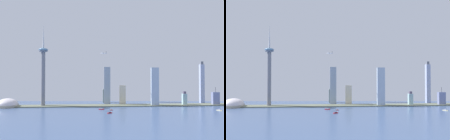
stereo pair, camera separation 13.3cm
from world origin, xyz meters
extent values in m
plane|color=#3F557E|center=(0.00, 0.00, 0.00)|extent=(6000.00, 6000.00, 0.00)
cube|color=#606753|center=(0.00, 410.04, 1.55)|extent=(840.79, 59.10, 3.10)
cylinder|color=slate|center=(-291.24, 415.72, 100.40)|extent=(14.35, 14.35, 200.80)
ellipsoid|color=#5B80A2|center=(-291.24, 415.72, 200.80)|extent=(32.72, 32.72, 14.23)
torus|color=slate|center=(-291.24, 415.72, 195.82)|extent=(30.66, 30.66, 2.85)
cone|color=silver|center=(-291.24, 415.72, 250.99)|extent=(7.18, 7.18, 86.16)
cylinder|color=#A39D87|center=(-408.88, 402.23, 4.12)|extent=(75.41, 75.41, 8.24)
ellipsoid|color=silver|center=(-408.88, 402.23, 8.24)|extent=(71.64, 71.64, 43.62)
cube|color=#92A2B5|center=(-61.25, 452.63, 70.64)|extent=(23.58, 15.28, 141.28)
cube|color=#A1ABCD|center=(318.80, 473.98, 76.85)|extent=(16.45, 15.10, 153.70)
cube|color=slate|center=(318.80, 473.98, 159.46)|extent=(9.87, 9.06, 11.52)
cube|color=#727AA4|center=(337.01, 403.00, 23.96)|extent=(25.73, 14.97, 47.92)
cylinder|color=#4C4C51|center=(337.01, 403.00, 57.15)|extent=(1.60, 1.60, 18.46)
cube|color=#9FC4C8|center=(221.18, 407.95, 21.08)|extent=(16.02, 14.29, 42.16)
cube|color=#5A4D62|center=(221.18, 407.95, 46.47)|extent=(9.61, 8.57, 8.63)
cube|color=slate|center=(-69.04, 516.48, 27.26)|extent=(13.04, 25.40, 54.52)
cylinder|color=#4C4C51|center=(-69.04, 516.48, 65.23)|extent=(1.60, 1.60, 21.41)
cube|color=#88B1B6|center=(139.97, 514.57, 47.84)|extent=(22.11, 23.52, 95.67)
cylinder|color=#4C4C51|center=(139.97, 514.57, 102.79)|extent=(1.60, 1.60, 14.23)
cube|color=beige|center=(-3.74, 444.58, 36.23)|extent=(22.37, 18.46, 72.45)
cube|color=#A6B8CF|center=(107.49, 396.04, 68.96)|extent=(27.20, 13.75, 137.91)
cube|color=beige|center=(277.49, 269.14, 0.85)|extent=(13.43, 17.13, 1.71)
cube|color=#8F94AA|center=(277.49, 269.14, 2.91)|extent=(6.95, 8.21, 2.40)
cylinder|color=silver|center=(277.49, 269.14, 5.77)|extent=(0.24, 0.24, 3.34)
cube|color=#A81920|center=(-64.95, 244.16, 1.11)|extent=(14.95, 10.50, 2.22)
cube|color=#312C38|center=(-64.95, 244.16, 3.17)|extent=(7.08, 5.58, 1.89)
cylinder|color=silver|center=(-64.95, 244.16, 6.84)|extent=(0.24, 0.24, 5.47)
cube|color=#B21B2C|center=(-86.49, 321.29, 0.94)|extent=(17.47, 6.87, 1.89)
cube|color=#90A2AA|center=(-86.49, 321.29, 2.64)|extent=(7.71, 4.76, 1.50)
cube|color=#B02A23|center=(-56.14, 303.29, 0.70)|extent=(8.80, 2.50, 1.41)
cube|color=silver|center=(-56.14, 303.29, 2.68)|extent=(3.87, 1.74, 2.55)
cylinder|color=#ABB4C4|center=(-74.43, 435.84, 191.78)|extent=(21.48, 18.30, 2.70)
sphere|color=#ABB4C4|center=(-84.31, 443.95, 191.78)|extent=(2.70, 2.70, 2.70)
cube|color=#ABB4C4|center=(-74.43, 435.84, 193.00)|extent=(18.21, 21.27, 0.50)
cube|color=#ABB4C4|center=(-66.12, 429.03, 192.19)|extent=(7.20, 8.12, 0.40)
cube|color=#2D333D|center=(-66.12, 429.03, 195.63)|extent=(1.96, 1.74, 5.00)
camera|label=1|loc=(-109.11, -434.81, 109.20)|focal=37.70mm
camera|label=2|loc=(-108.98, -434.82, 109.20)|focal=37.70mm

